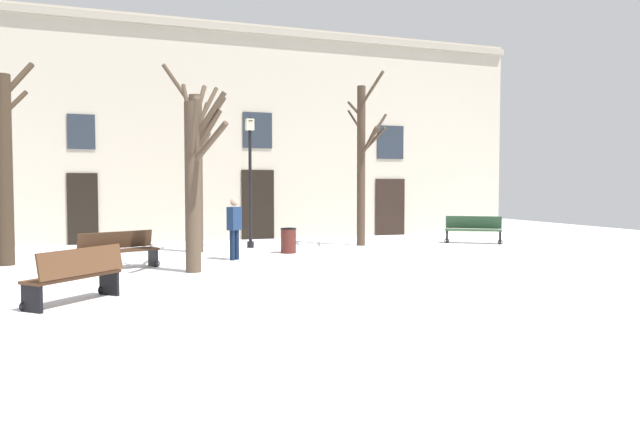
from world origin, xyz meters
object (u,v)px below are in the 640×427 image
(tree_near_facade, at_px, (195,175))
(litter_bin, at_px, (288,240))
(person_strolling, at_px, (234,225))
(tree_foreground, at_px, (4,161))
(streetlamp, at_px, (250,168))
(bench_by_litter_bin, at_px, (76,275))
(tree_right_of_center, at_px, (197,164))
(bench_back_to_back_left, at_px, (119,250))
(tree_left_of_center, at_px, (362,159))
(bench_near_center_tree, at_px, (473,229))

(tree_near_facade, relative_size, litter_bin, 5.93)
(person_strolling, bearing_deg, tree_near_facade, 14.68)
(tree_foreground, xyz_separation_m, streetlamp, (6.60, 2.00, -0.07))
(streetlamp, xyz_separation_m, person_strolling, (-1.05, -2.83, -1.61))
(tree_foreground, distance_m, bench_by_litter_bin, 6.30)
(tree_right_of_center, xyz_separation_m, litter_bin, (2.49, -1.14, -2.24))
(bench_back_to_back_left, relative_size, bench_by_litter_bin, 1.19)
(tree_foreground, relative_size, tree_near_facade, 1.22)
(tree_left_of_center, xyz_separation_m, bench_near_center_tree, (3.94, -0.53, -2.37))
(tree_near_facade, bearing_deg, bench_back_to_back_left, 147.82)
(tree_foreground, distance_m, litter_bin, 7.67)
(tree_foreground, xyz_separation_m, tree_near_facade, (4.30, -2.71, -0.38))
(tree_near_facade, distance_m, streetlamp, 5.25)
(litter_bin, bearing_deg, tree_right_of_center, 155.50)
(litter_bin, distance_m, bench_near_center_tree, 6.87)
(tree_right_of_center, bearing_deg, bench_back_to_back_left, -126.33)
(bench_back_to_back_left, bearing_deg, tree_near_facade, -56.07)
(streetlamp, relative_size, bench_by_litter_bin, 2.66)
(streetlamp, xyz_separation_m, litter_bin, (0.74, -1.80, -2.15))
(tree_left_of_center, bearing_deg, bench_back_to_back_left, -157.67)
(tree_foreground, height_order, tree_right_of_center, tree_right_of_center)
(litter_bin, height_order, person_strolling, person_strolling)
(tree_right_of_center, bearing_deg, person_strolling, -71.99)
(bench_near_center_tree, bearing_deg, tree_right_of_center, -148.29)
(tree_right_of_center, relative_size, litter_bin, 7.52)
(bench_by_litter_bin, bearing_deg, streetlamp, -166.23)
(tree_foreground, bearing_deg, tree_left_of_center, 8.08)
(tree_left_of_center, relative_size, bench_by_litter_bin, 3.48)
(bench_near_center_tree, height_order, bench_by_litter_bin, bench_by_litter_bin)
(tree_foreground, distance_m, tree_near_facade, 5.10)
(litter_bin, bearing_deg, tree_left_of_center, 23.47)
(litter_bin, distance_m, person_strolling, 2.14)
(bench_back_to_back_left, bearing_deg, streetlamp, 18.91)
(tree_near_facade, xyz_separation_m, streetlamp, (2.30, 4.71, 0.32))
(bench_back_to_back_left, bearing_deg, bench_by_litter_bin, -123.41)
(person_strolling, bearing_deg, bench_back_to_back_left, -25.69)
(tree_near_facade, height_order, bench_by_litter_bin, tree_near_facade)
(tree_left_of_center, xyz_separation_m, tree_right_of_center, (-5.38, -0.12, -0.25))
(bench_near_center_tree, xyz_separation_m, bench_by_litter_bin, (-12.18, -6.52, -0.01))
(tree_right_of_center, distance_m, bench_by_litter_bin, 7.80)
(bench_back_to_back_left, height_order, bench_by_litter_bin, bench_by_litter_bin)
(tree_near_facade, xyz_separation_m, tree_right_of_center, (0.55, 4.04, 0.40))
(tree_left_of_center, xyz_separation_m, litter_bin, (-2.89, -1.25, -2.49))
(bench_near_center_tree, height_order, bench_back_to_back_left, bench_near_center_tree)
(tree_foreground, height_order, litter_bin, tree_foreground)
(streetlamp, bearing_deg, litter_bin, -67.57)
(tree_left_of_center, distance_m, tree_right_of_center, 5.39)
(bench_by_litter_bin, distance_m, person_strolling, 5.97)
(tree_foreground, distance_m, person_strolling, 5.86)
(tree_right_of_center, bearing_deg, tree_near_facade, -97.69)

